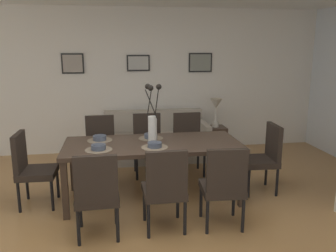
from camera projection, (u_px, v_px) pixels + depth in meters
name	position (u px, v px, depth m)	size (l,w,h in m)	color
ground_plane	(145.00, 240.00, 3.57)	(9.00, 9.00, 0.00)	#A87A47
back_wall_panel	(127.00, 81.00, 6.41)	(9.00, 0.10, 2.60)	white
dining_table	(153.00, 148.00, 4.42)	(2.20, 0.96, 0.74)	#3D2D23
dining_chair_near_left	(97.00, 191.00, 3.49)	(0.45, 0.45, 0.92)	black
dining_chair_near_right	(100.00, 144.00, 5.19)	(0.45, 0.45, 0.92)	black
dining_chair_far_left	(165.00, 186.00, 3.63)	(0.45, 0.45, 0.92)	black
dining_chair_far_right	(148.00, 141.00, 5.34)	(0.44, 0.44, 0.92)	black
dining_chair_mid_left	(224.00, 183.00, 3.70)	(0.47, 0.47, 0.92)	black
dining_chair_mid_right	(188.00, 140.00, 5.40)	(0.44, 0.44, 0.92)	black
dining_chair_head_west	(30.00, 166.00, 4.25)	(0.45, 0.45, 0.92)	black
dining_chair_head_east	(265.00, 155.00, 4.68)	(0.46, 0.46, 0.92)	black
centerpiece_vase	(152.00, 121.00, 4.34)	(0.21, 0.23, 0.73)	silver
placemat_near_left	(99.00, 150.00, 4.10)	(0.32, 0.32, 0.01)	#7F705B
bowl_near_left	(98.00, 147.00, 4.09)	(0.17, 0.17, 0.07)	#475166
placemat_near_right	(100.00, 140.00, 4.51)	(0.32, 0.32, 0.01)	#7F705B
bowl_near_right	(100.00, 137.00, 4.50)	(0.17, 0.17, 0.07)	#475166
placemat_far_left	(155.00, 147.00, 4.20)	(0.32, 0.32, 0.01)	#7F705B
bowl_far_left	(155.00, 144.00, 4.19)	(0.17, 0.17, 0.07)	#475166
placemat_far_right	(151.00, 138.00, 4.61)	(0.32, 0.32, 0.01)	#7F705B
bowl_far_right	(151.00, 135.00, 4.60)	(0.17, 0.17, 0.07)	#475166
sofa	(156.00, 142.00, 6.17)	(1.78, 0.84, 0.80)	#B2A899
side_table	(215.00, 141.00, 6.31)	(0.36, 0.36, 0.52)	#3D2D23
table_lamp	(216.00, 106.00, 6.17)	(0.22, 0.22, 0.51)	beige
framed_picture_left	(73.00, 64.00, 6.12)	(0.38, 0.03, 0.35)	black
framed_picture_center	(138.00, 63.00, 6.30)	(0.41, 0.03, 0.29)	black
framed_picture_right	(200.00, 63.00, 6.47)	(0.44, 0.03, 0.35)	black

